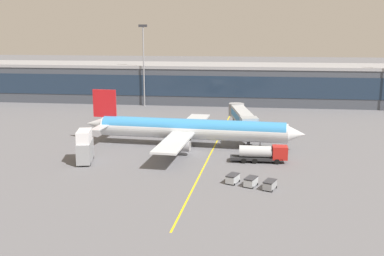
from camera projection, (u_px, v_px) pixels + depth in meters
The scene contains 11 objects.
ground_plane at pixel (191, 152), 93.46m from camera, with size 700.00×700.00×0.00m, color slate.
apron_lead_in_line at pixel (212, 151), 94.87m from camera, with size 0.30×80.00×0.01m, color yellow.
terminal_building at pixel (171, 82), 160.30m from camera, with size 156.69×22.28×13.17m.
main_airliner at pixel (191, 129), 97.61m from camera, with size 48.31×38.43×11.90m.
jet_bridge at pixel (242, 116), 106.66m from camera, with size 7.28×21.86×6.53m.
fuel_tanker at pixel (263, 153), 86.18m from camera, with size 10.86×2.89×3.25m.
catering_lift at pixel (85, 147), 85.82m from camera, with size 3.93×7.18×6.30m.
baggage_cart_0 at pixel (233, 178), 74.58m from camera, with size 2.41×3.03×1.48m.
baggage_cart_1 at pixel (251, 182), 73.07m from camera, with size 2.41×3.03×1.48m.
baggage_cart_2 at pixel (270, 185), 71.55m from camera, with size 2.41×3.03×1.48m.
apron_light_mast_1 at pixel (144, 60), 147.74m from camera, with size 2.80×0.50×26.48m.
Camera 1 is at (11.63, -89.52, 24.71)m, focal length 42.36 mm.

